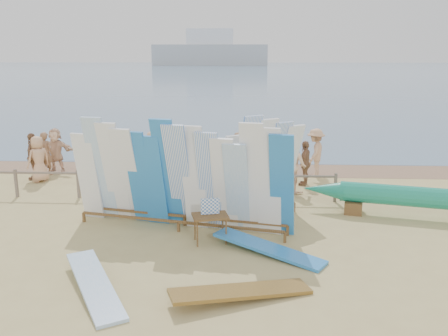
# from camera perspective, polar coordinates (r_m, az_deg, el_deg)

# --- Properties ---
(ground) EXTENTS (160.00, 160.00, 0.00)m
(ground) POSITION_cam_1_polar(r_m,az_deg,el_deg) (12.39, -12.89, -7.73)
(ground) COLOR tan
(ground) RESTS_ON ground
(ocean) EXTENTS (320.00, 240.00, 0.02)m
(ocean) POSITION_cam_1_polar(r_m,az_deg,el_deg) (139.20, 1.60, 11.72)
(ocean) COLOR slate
(ocean) RESTS_ON ground
(wet_sand_strip) EXTENTS (40.00, 2.60, 0.01)m
(wet_sand_strip) POSITION_cam_1_polar(r_m,az_deg,el_deg) (19.11, -7.13, 0.05)
(wet_sand_strip) COLOR #88654C
(wet_sand_strip) RESTS_ON ground
(distant_ship) EXTENTS (45.00, 8.00, 14.00)m
(distant_ship) POSITION_cam_1_polar(r_m,az_deg,el_deg) (191.70, -1.70, 13.81)
(distant_ship) COLOR #999EA3
(distant_ship) RESTS_ON ocean
(fence) EXTENTS (12.08, 0.08, 0.90)m
(fence) POSITION_cam_1_polar(r_m,az_deg,el_deg) (14.96, -9.95, -1.35)
(fence) COLOR #746558
(fence) RESTS_ON ground
(main_surfboard_rack) EXTENTS (5.82, 1.92, 2.91)m
(main_surfboard_rack) POSITION_cam_1_polar(r_m,az_deg,el_deg) (12.09, -5.21, -1.43)
(main_surfboard_rack) COLOR brown
(main_surfboard_rack) RESTS_ON ground
(side_surfboard_rack) EXTENTS (2.47, 2.03, 2.90)m
(side_surfboard_rack) POSITION_cam_1_polar(r_m,az_deg,el_deg) (13.05, 4.38, -0.32)
(side_surfboard_rack) COLOR brown
(side_surfboard_rack) RESTS_ON ground
(outrigger_canoe) EXTENTS (6.35, 2.03, 0.91)m
(outrigger_canoe) POSITION_cam_1_polar(r_m,az_deg,el_deg) (14.04, 22.54, -3.40)
(outrigger_canoe) COLOR brown
(outrigger_canoe) RESTS_ON ground
(vendor_table) EXTENTS (0.95, 0.78, 1.11)m
(vendor_table) POSITION_cam_1_polar(r_m,az_deg,el_deg) (11.45, -1.66, -7.21)
(vendor_table) COLOR brown
(vendor_table) RESTS_ON ground
(flat_board_c) EXTENTS (2.72, 1.49, 0.29)m
(flat_board_c) POSITION_cam_1_polar(r_m,az_deg,el_deg) (9.14, 2.10, -15.40)
(flat_board_c) COLOR brown
(flat_board_c) RESTS_ON ground
(flat_board_d) EXTENTS (2.59, 1.89, 0.29)m
(flat_board_d) POSITION_cam_1_polar(r_m,az_deg,el_deg) (10.99, 5.31, -10.26)
(flat_board_d) COLOR #2776C3
(flat_board_d) RESTS_ON ground
(flat_board_a) EXTENTS (1.85, 2.61, 0.30)m
(flat_board_a) POSITION_cam_1_polar(r_m,az_deg,el_deg) (9.70, -15.27, -14.12)
(flat_board_a) COLOR #8EB9E4
(flat_board_a) RESTS_ON ground
(beach_chair_left) EXTENTS (0.60, 0.62, 0.85)m
(beach_chair_left) POSITION_cam_1_polar(r_m,az_deg,el_deg) (15.93, -9.95, -1.86)
(beach_chair_left) COLOR red
(beach_chair_left) RESTS_ON ground
(beach_chair_right) EXTENTS (0.66, 0.68, 0.93)m
(beach_chair_right) POSITION_cam_1_polar(r_m,az_deg,el_deg) (15.79, -2.91, -1.73)
(beach_chair_right) COLOR red
(beach_chair_right) RESTS_ON ground
(stroller) EXTENTS (0.88, 1.01, 1.16)m
(stroller) POSITION_cam_1_polar(r_m,az_deg,el_deg) (15.31, -4.86, -1.49)
(stroller) COLOR red
(stroller) RESTS_ON ground
(beachgoer_5) EXTENTS (1.53, 0.72, 1.59)m
(beachgoer_5) POSITION_cam_1_polar(r_m,az_deg,el_deg) (17.74, -1.93, 1.73)
(beachgoer_5) COLOR beige
(beachgoer_5) RESTS_ON ground
(beachgoer_1) EXTENTS (0.66, 0.49, 1.62)m
(beachgoer_1) POSITION_cam_1_polar(r_m,az_deg,el_deg) (18.93, -20.64, 1.66)
(beachgoer_1) COLOR #8C6042
(beachgoer_1) RESTS_ON ground
(beachgoer_6) EXTENTS (0.67, 0.91, 1.69)m
(beachgoer_6) POSITION_cam_1_polar(r_m,az_deg,el_deg) (16.77, 4.26, 1.18)
(beachgoer_6) COLOR tan
(beachgoer_6) RESTS_ON ground
(beachgoer_11) EXTENTS (1.62, 0.69, 1.69)m
(beachgoer_11) POSITION_cam_1_polar(r_m,az_deg,el_deg) (19.29, -19.58, 2.06)
(beachgoer_11) COLOR beige
(beachgoer_11) RESTS_ON ground
(beachgoer_3) EXTENTS (1.04, 0.57, 1.53)m
(beachgoer_3) POSITION_cam_1_polar(r_m,az_deg,el_deg) (18.59, -8.58, 2.04)
(beachgoer_3) COLOR tan
(beachgoer_3) RESTS_ON ground
(beachgoer_10) EXTENTS (0.66, 0.99, 1.55)m
(beachgoer_10) POSITION_cam_1_polar(r_m,az_deg,el_deg) (16.51, 9.73, 0.59)
(beachgoer_10) COLOR #8C6042
(beachgoer_10) RESTS_ON ground
(beachgoer_0) EXTENTS (0.81, 0.86, 1.64)m
(beachgoer_0) POSITION_cam_1_polar(r_m,az_deg,el_deg) (17.95, -21.42, 1.02)
(beachgoer_0) COLOR tan
(beachgoer_0) RESTS_ON ground
(beachgoer_9) EXTENTS (0.87, 1.25, 1.78)m
(beachgoer_9) POSITION_cam_1_polar(r_m,az_deg,el_deg) (17.76, 10.93, 1.82)
(beachgoer_9) COLOR tan
(beachgoer_9) RESTS_ON ground
(beachgoer_extra_1) EXTENTS (0.48, 1.02, 1.70)m
(beachgoer_extra_1) POSITION_cam_1_polar(r_m,az_deg,el_deg) (18.36, -21.94, 1.32)
(beachgoer_extra_1) COLOR #8C6042
(beachgoer_extra_1) RESTS_ON ground
(beachgoer_8) EXTENTS (0.77, 0.98, 1.81)m
(beachgoer_8) POSITION_cam_1_polar(r_m,az_deg,el_deg) (15.65, 8.49, 0.40)
(beachgoer_8) COLOR beige
(beachgoer_8) RESTS_ON ground
(beachgoer_7) EXTENTS (0.39, 0.61, 1.58)m
(beachgoer_7) POSITION_cam_1_polar(r_m,az_deg,el_deg) (17.87, 1.78, 1.80)
(beachgoer_7) COLOR #8C6042
(beachgoer_7) RESTS_ON ground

